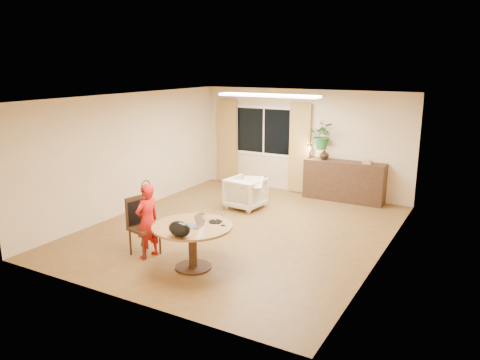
# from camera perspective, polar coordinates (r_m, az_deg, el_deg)

# --- Properties ---
(floor) EXTENTS (6.50, 6.50, 0.00)m
(floor) POSITION_cam_1_polar(r_m,az_deg,el_deg) (9.34, -0.00, -6.08)
(floor) COLOR brown
(floor) RESTS_ON ground
(ceiling) EXTENTS (6.50, 6.50, 0.00)m
(ceiling) POSITION_cam_1_polar(r_m,az_deg,el_deg) (8.79, -0.00, 10.05)
(ceiling) COLOR white
(ceiling) RESTS_ON wall_back
(wall_back) EXTENTS (5.50, 0.00, 5.50)m
(wall_back) POSITION_cam_1_polar(r_m,az_deg,el_deg) (11.86, 7.73, 4.64)
(wall_back) COLOR tan
(wall_back) RESTS_ON floor
(wall_left) EXTENTS (0.00, 6.50, 6.50)m
(wall_left) POSITION_cam_1_polar(r_m,az_deg,el_deg) (10.57, -13.14, 3.25)
(wall_left) COLOR tan
(wall_left) RESTS_ON floor
(wall_right) EXTENTS (0.00, 6.50, 6.50)m
(wall_right) POSITION_cam_1_polar(r_m,az_deg,el_deg) (8.03, 17.37, -0.39)
(wall_right) COLOR tan
(wall_right) RESTS_ON floor
(window) EXTENTS (1.70, 0.03, 1.30)m
(window) POSITION_cam_1_polar(r_m,az_deg,el_deg) (12.26, 2.92, 6.00)
(window) COLOR white
(window) RESTS_ON wall_back
(curtain_left) EXTENTS (0.55, 0.08, 2.25)m
(curtain_left) POSITION_cam_1_polar(r_m,az_deg,el_deg) (12.74, -1.50, 4.70)
(curtain_left) COLOR brown
(curtain_left) RESTS_ON wall_back
(curtain_right) EXTENTS (0.55, 0.08, 2.25)m
(curtain_right) POSITION_cam_1_polar(r_m,az_deg,el_deg) (11.82, 7.30, 3.86)
(curtain_right) COLOR brown
(curtain_right) RESTS_ON wall_back
(ceiling_panel) EXTENTS (2.20, 0.35, 0.05)m
(ceiling_panel) POSITION_cam_1_polar(r_m,az_deg,el_deg) (9.85, 3.47, 10.25)
(ceiling_panel) COLOR white
(ceiling_panel) RESTS_ON ceiling
(dining_table) EXTENTS (1.27, 1.27, 0.73)m
(dining_table) POSITION_cam_1_polar(r_m,az_deg,el_deg) (7.51, -5.82, -6.63)
(dining_table) COLOR brown
(dining_table) RESTS_ON floor
(dining_chair) EXTENTS (0.56, 0.53, 1.01)m
(dining_chair) POSITION_cam_1_polar(r_m,az_deg,el_deg) (8.18, -11.58, -5.59)
(dining_chair) COLOR black
(dining_chair) RESTS_ON floor
(child) EXTENTS (0.51, 0.38, 1.28)m
(child) POSITION_cam_1_polar(r_m,az_deg,el_deg) (8.03, -11.21, -4.91)
(child) COLOR red
(child) RESTS_ON floor
(laptop) EXTENTS (0.38, 0.28, 0.23)m
(laptop) POSITION_cam_1_polar(r_m,az_deg,el_deg) (7.39, -6.09, -4.76)
(laptop) COLOR #B7B7BC
(laptop) RESTS_ON dining_table
(tumbler) EXTENTS (0.09, 0.09, 0.12)m
(tumbler) POSITION_cam_1_polar(r_m,az_deg,el_deg) (7.62, -4.60, -4.59)
(tumbler) COLOR white
(tumbler) RESTS_ON dining_table
(wine_glass) EXTENTS (0.08, 0.08, 0.20)m
(wine_glass) POSITION_cam_1_polar(r_m,az_deg,el_deg) (7.38, -2.12, -4.83)
(wine_glass) COLOR white
(wine_glass) RESTS_ON dining_table
(pot_lid) EXTENTS (0.25, 0.25, 0.03)m
(pot_lid) POSITION_cam_1_polar(r_m,az_deg,el_deg) (7.57, -3.03, -5.03)
(pot_lid) COLOR white
(pot_lid) RESTS_ON dining_table
(handbag) EXTENTS (0.40, 0.27, 0.24)m
(handbag) POSITION_cam_1_polar(r_m,az_deg,el_deg) (6.96, -7.40, -5.95)
(handbag) COLOR black
(handbag) RESTS_ON dining_table
(armchair) EXTENTS (0.84, 0.86, 0.71)m
(armchair) POSITION_cam_1_polar(r_m,az_deg,el_deg) (10.61, 0.70, -1.58)
(armchair) COLOR #C5B19C
(armchair) RESTS_ON floor
(throw) EXTENTS (0.61, 0.67, 0.03)m
(throw) POSITION_cam_1_polar(r_m,az_deg,el_deg) (10.35, 1.57, 0.13)
(throw) COLOR beige
(throw) RESTS_ON armchair
(sideboard) EXTENTS (1.91, 0.47, 0.96)m
(sideboard) POSITION_cam_1_polar(r_m,az_deg,el_deg) (11.44, 12.56, -0.13)
(sideboard) COLOR black
(sideboard) RESTS_ON floor
(vase) EXTENTS (0.26, 0.26, 0.25)m
(vase) POSITION_cam_1_polar(r_m,az_deg,el_deg) (11.46, 10.23, 3.10)
(vase) COLOR black
(vase) RESTS_ON sideboard
(bouquet) EXTENTS (0.69, 0.63, 0.66)m
(bouquet) POSITION_cam_1_polar(r_m,az_deg,el_deg) (11.41, 10.00, 5.38)
(bouquet) COLOR #2D6927
(bouquet) RESTS_ON vase
(book_stack) EXTENTS (0.22, 0.16, 0.09)m
(book_stack) POSITION_cam_1_polar(r_m,az_deg,el_deg) (11.19, 15.25, 2.14)
(book_stack) COLOR #8A6546
(book_stack) RESTS_ON sideboard
(desk_lamp) EXTENTS (0.15, 0.15, 0.35)m
(desk_lamp) POSITION_cam_1_polar(r_m,az_deg,el_deg) (11.53, 8.47, 3.50)
(desk_lamp) COLOR black
(desk_lamp) RESTS_ON sideboard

